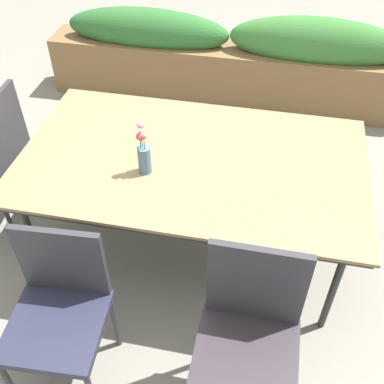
% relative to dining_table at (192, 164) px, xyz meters
% --- Properties ---
extents(ground_plane, '(12.00, 12.00, 0.00)m').
position_rel_dining_table_xyz_m(ground_plane, '(-0.08, -0.09, -0.67)').
color(ground_plane, gray).
extents(dining_table, '(1.86, 1.10, 0.71)m').
position_rel_dining_table_xyz_m(dining_table, '(0.00, 0.00, 0.00)').
color(dining_table, '#8C704C').
rests_on(dining_table, ground).
extents(chair_near_right, '(0.43, 0.43, 0.94)m').
position_rel_dining_table_xyz_m(chair_near_right, '(0.42, -0.88, -0.12)').
color(chair_near_right, '#2F282E').
rests_on(chair_near_right, ground).
extents(chair_near_left, '(0.45, 0.45, 0.86)m').
position_rel_dining_table_xyz_m(chair_near_left, '(-0.42, -0.89, -0.17)').
color(chair_near_left, '#26273C').
rests_on(chair_near_left, ground).
extents(flower_vase, '(0.07, 0.07, 0.31)m').
position_rel_dining_table_xyz_m(flower_vase, '(-0.22, -0.15, 0.15)').
color(flower_vase, slate).
rests_on(flower_vase, dining_table).
extents(planter_box, '(3.13, 0.36, 0.82)m').
position_rel_dining_table_xyz_m(planter_box, '(-0.03, 1.76, -0.28)').
color(planter_box, brown).
rests_on(planter_box, ground).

